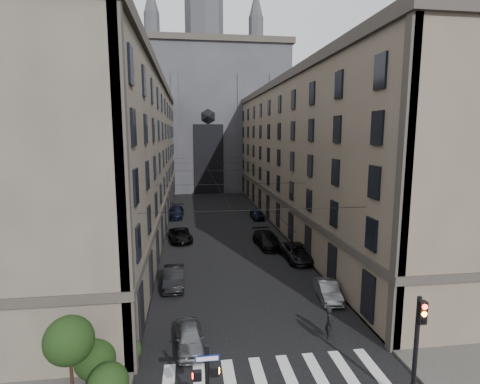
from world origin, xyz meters
name	(u,v)px	position (x,y,z in m)	size (l,w,h in m)	color
sidewalk_left	(139,229)	(-10.50, 36.00, 0.07)	(7.00, 80.00, 0.15)	#383533
sidewalk_right	(298,223)	(10.50, 36.00, 0.07)	(7.00, 80.00, 0.15)	#383533
zebra_crossing	(274,375)	(0.00, 5.00, 0.01)	(11.00, 3.20, 0.01)	beige
building_left	(111,156)	(-13.44, 36.00, 9.34)	(13.60, 60.60, 18.85)	#51473E
building_right	(321,155)	(13.44, 36.00, 9.34)	(13.60, 60.60, 18.85)	brown
gothic_tower	(205,108)	(0.00, 74.96, 17.80)	(35.00, 23.00, 58.00)	#2D2D33
traffic_light_right	(418,339)	(5.60, 1.92, 3.29)	(0.34, 0.50, 5.20)	black
shrub_cluster	(92,356)	(-8.72, 5.01, 1.80)	(3.90, 4.40, 3.90)	black
tram_wires	(221,172)	(0.00, 35.63, 7.25)	(14.00, 60.00, 0.43)	black
car_left_near	(190,338)	(-4.20, 8.00, 0.65)	(1.55, 3.84, 1.31)	slate
car_left_midnear	(174,277)	(-5.39, 16.97, 0.76)	(1.61, 4.61, 1.52)	black
car_left_midfar	(180,235)	(-5.13, 29.88, 0.70)	(2.34, 5.07, 1.41)	black
car_left_far	(176,212)	(-6.06, 42.38, 0.80)	(2.23, 5.48, 1.59)	black
car_right_near	(328,290)	(5.94, 13.12, 0.65)	(1.38, 3.95, 1.30)	gray
car_right_midnear	(297,252)	(6.20, 21.81, 0.76)	(2.52, 5.46, 1.52)	black
car_right_midfar	(267,239)	(4.20, 26.47, 0.79)	(2.22, 5.47, 1.59)	black
car_right_far	(257,214)	(5.56, 39.89, 0.69)	(1.64, 4.07, 1.39)	black
pedestrian	(329,323)	(4.05, 8.00, 0.95)	(0.70, 0.46, 1.91)	black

